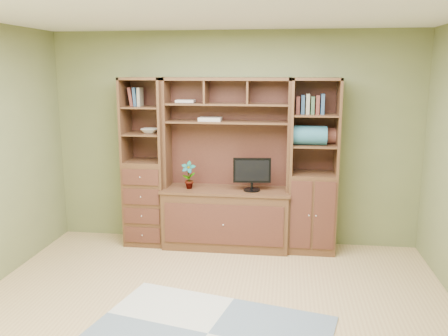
# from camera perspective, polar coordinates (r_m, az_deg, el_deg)

# --- Properties ---
(room) EXTENTS (4.60, 4.10, 2.64)m
(room) POSITION_cam_1_polar(r_m,az_deg,el_deg) (3.89, -2.14, -0.67)
(room) COLOR tan
(room) RESTS_ON ground
(center_hutch) EXTENTS (1.54, 0.53, 2.05)m
(center_hutch) POSITION_cam_1_polar(r_m,az_deg,el_deg) (5.64, 0.25, 0.36)
(center_hutch) COLOR #4C2E1A
(center_hutch) RESTS_ON ground
(left_tower) EXTENTS (0.50, 0.45, 2.05)m
(left_tower) POSITION_cam_1_polar(r_m,az_deg,el_deg) (5.88, -9.41, 0.68)
(left_tower) COLOR #4C2E1A
(left_tower) RESTS_ON ground
(right_tower) EXTENTS (0.55, 0.45, 2.05)m
(right_tower) POSITION_cam_1_polar(r_m,az_deg,el_deg) (5.64, 10.68, 0.16)
(right_tower) COLOR #4C2E1A
(right_tower) RESTS_ON ground
(rug) EXTENTS (2.19, 1.70, 0.01)m
(rug) POSITION_cam_1_polar(r_m,az_deg,el_deg) (4.13, -1.96, -19.33)
(rug) COLOR #949898
(rug) RESTS_ON ground
(monitor) EXTENTS (0.46, 0.24, 0.54)m
(monitor) POSITION_cam_1_polar(r_m,az_deg,el_deg) (5.58, 3.39, -0.03)
(monitor) COLOR black
(monitor) RESTS_ON center_hutch
(orchid) EXTENTS (0.18, 0.12, 0.33)m
(orchid) POSITION_cam_1_polar(r_m,az_deg,el_deg) (5.70, -4.29, -0.86)
(orchid) COLOR #975533
(orchid) RESTS_ON center_hutch
(magazines) EXTENTS (0.27, 0.19, 0.04)m
(magazines) POSITION_cam_1_polar(r_m,az_deg,el_deg) (5.67, -1.67, 5.91)
(magazines) COLOR #B8AA9D
(magazines) RESTS_ON center_hutch
(bowl) EXTENTS (0.21, 0.21, 0.05)m
(bowl) POSITION_cam_1_polar(r_m,az_deg,el_deg) (5.80, -8.93, 4.46)
(bowl) COLOR beige
(bowl) RESTS_ON left_tower
(blanket_teal) EXTENTS (0.38, 0.22, 0.22)m
(blanket_teal) POSITION_cam_1_polar(r_m,az_deg,el_deg) (5.53, 10.29, 3.89)
(blanket_teal) COLOR #285B69
(blanket_teal) RESTS_ON right_tower
(blanket_red) EXTENTS (0.33, 0.18, 0.18)m
(blanket_red) POSITION_cam_1_polar(r_m,az_deg,el_deg) (5.67, 11.69, 3.83)
(blanket_red) COLOR brown
(blanket_red) RESTS_ON right_tower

